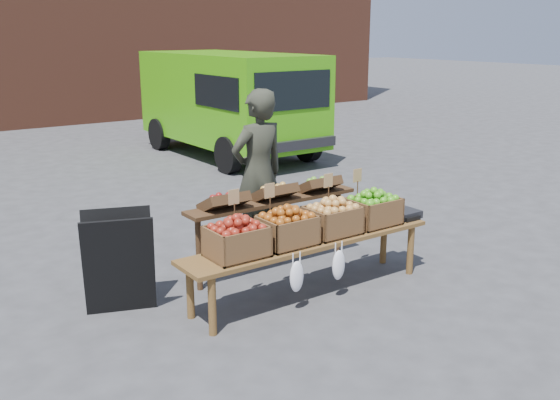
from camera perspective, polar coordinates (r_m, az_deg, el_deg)
ground at (r=6.41m, az=9.09°, el=-8.04°), size 80.00×80.00×0.00m
delivery_van at (r=12.92m, az=-4.66°, el=8.64°), size 2.15×4.64×2.07m
vendor at (r=7.04m, az=-2.00°, el=2.43°), size 0.72×0.50×1.91m
chalkboard_sign at (r=5.89m, az=-14.52°, el=-5.51°), size 0.71×0.54×0.95m
back_table at (r=6.63m, az=-0.60°, el=-2.25°), size 2.10×0.44×1.04m
display_bench at (r=6.12m, az=2.73°, el=-6.11°), size 2.70×0.56×0.57m
crate_golden_apples at (r=5.54m, az=-3.98°, el=-3.81°), size 0.50×0.40×0.28m
crate_russet_pears at (r=5.82m, az=0.64°, el=-2.80°), size 0.50×0.40×0.28m
crate_red_apples at (r=6.15m, az=4.80°, el=-1.87°), size 0.50×0.40×0.28m
crate_green_apples at (r=6.50m, az=8.51°, el=-1.03°), size 0.50×0.40×0.28m
weighing_scale at (r=6.82m, az=11.06°, el=-1.25°), size 0.34×0.30×0.08m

